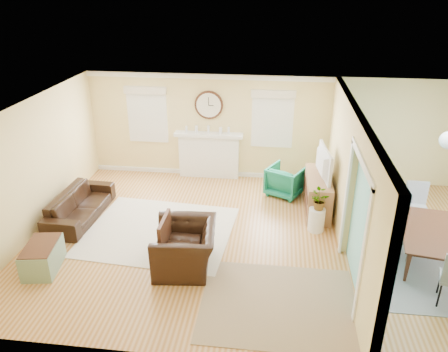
{
  "coord_description": "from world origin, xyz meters",
  "views": [
    {
      "loc": [
        0.13,
        -7.25,
        4.66
      ],
      "look_at": [
        -0.8,
        0.3,
        1.2
      ],
      "focal_mm": 35.0,
      "sensor_mm": 36.0,
      "label": 1
    }
  ],
  "objects_px": {
    "eames_chair": "(185,247)",
    "credenza": "(317,193)",
    "dining_table": "(429,245)",
    "green_chair": "(285,181)",
    "sofa": "(80,205)"
  },
  "relations": [
    {
      "from": "eames_chair",
      "to": "credenza",
      "type": "distance_m",
      "value": 3.39
    },
    {
      "from": "credenza",
      "to": "dining_table",
      "type": "bearing_deg",
      "value": -41.61
    },
    {
      "from": "eames_chair",
      "to": "green_chair",
      "type": "relative_size",
      "value": 1.56
    },
    {
      "from": "credenza",
      "to": "eames_chair",
      "type": "bearing_deg",
      "value": -135.69
    },
    {
      "from": "eames_chair",
      "to": "dining_table",
      "type": "bearing_deg",
      "value": 93.81
    },
    {
      "from": "green_chair",
      "to": "credenza",
      "type": "relative_size",
      "value": 0.52
    },
    {
      "from": "green_chair",
      "to": "eames_chair",
      "type": "bearing_deg",
      "value": 86.64
    },
    {
      "from": "dining_table",
      "to": "green_chair",
      "type": "bearing_deg",
      "value": 56.98
    },
    {
      "from": "sofa",
      "to": "eames_chair",
      "type": "xyz_separation_m",
      "value": [
        2.56,
        -1.42,
        0.1
      ]
    },
    {
      "from": "green_chair",
      "to": "dining_table",
      "type": "bearing_deg",
      "value": 163.95
    },
    {
      "from": "sofa",
      "to": "dining_table",
      "type": "distance_m",
      "value": 6.88
    },
    {
      "from": "credenza",
      "to": "dining_table",
      "type": "xyz_separation_m",
      "value": [
        1.86,
        -1.65,
        -0.1
      ]
    },
    {
      "from": "credenza",
      "to": "dining_table",
      "type": "height_order",
      "value": "credenza"
    },
    {
      "from": "eames_chair",
      "to": "dining_table",
      "type": "relative_size",
      "value": 0.7
    },
    {
      "from": "credenza",
      "to": "dining_table",
      "type": "relative_size",
      "value": 0.87
    }
  ]
}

